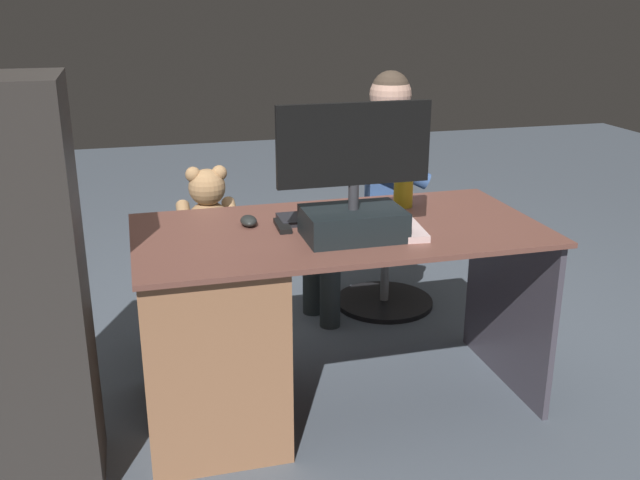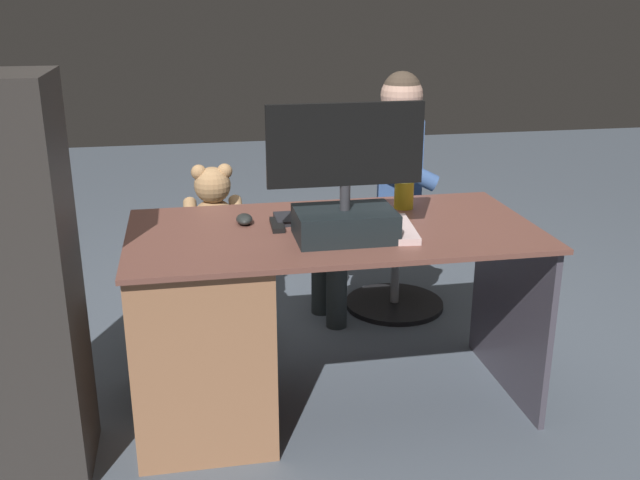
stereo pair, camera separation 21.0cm
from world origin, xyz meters
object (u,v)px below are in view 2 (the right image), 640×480
at_px(cup, 404,195).
at_px(tv_remote, 277,225).
at_px(keyboard, 331,216).
at_px(visitor_chair, 396,258).
at_px(teddy_bear, 214,209).
at_px(desk, 226,322).
at_px(monitor, 345,198).
at_px(office_chair_teddy, 218,290).
at_px(person, 384,174).
at_px(computer_mouse, 244,219).

height_order(cup, tv_remote, cup).
height_order(keyboard, visitor_chair, keyboard).
relative_size(tv_remote, teddy_bear, 0.41).
bearing_deg(cup, desk, 15.57).
distance_m(monitor, office_chair_teddy, 1.04).
xyz_separation_m(desk, person, (-0.81, -0.81, 0.33)).
bearing_deg(monitor, tv_remote, -37.70).
relative_size(cup, person, 0.09).
relative_size(desk, visitor_chair, 2.95).
bearing_deg(person, computer_mouse, 44.07).
height_order(monitor, tv_remote, monitor).
xyz_separation_m(keyboard, office_chair_teddy, (0.42, -0.50, -0.47)).
relative_size(teddy_bear, visitor_chair, 0.74).
height_order(computer_mouse, tv_remote, computer_mouse).
xyz_separation_m(tv_remote, person, (-0.61, -0.77, -0.02)).
bearing_deg(desk, tv_remote, -166.40).
height_order(desk, keyboard, keyboard).
height_order(computer_mouse, office_chair_teddy, computer_mouse).
xyz_separation_m(cup, office_chair_teddy, (0.73, -0.41, -0.52)).
relative_size(cup, tv_remote, 0.73).
distance_m(visitor_chair, person, 0.45).
bearing_deg(visitor_chair, keyboard, 56.31).
xyz_separation_m(cup, visitor_chair, (-0.17, -0.63, -0.51)).
height_order(keyboard, office_chair_teddy, keyboard).
bearing_deg(cup, office_chair_teddy, -29.24).
bearing_deg(visitor_chair, person, 13.88).
bearing_deg(keyboard, office_chair_teddy, -50.06).
height_order(keyboard, tv_remote, keyboard).
bearing_deg(keyboard, tv_remote, 16.41).
distance_m(teddy_bear, visitor_chair, 0.99).
xyz_separation_m(teddy_bear, person, (-0.82, -0.19, 0.08)).
relative_size(visitor_chair, person, 0.42).
distance_m(computer_mouse, teddy_bear, 0.53).
distance_m(monitor, teddy_bear, 0.88).
distance_m(desk, teddy_bear, 0.67).
xyz_separation_m(desk, computer_mouse, (-0.09, -0.11, 0.36)).
bearing_deg(office_chair_teddy, tv_remote, 110.27).
bearing_deg(person, teddy_bear, 13.01).
relative_size(keyboard, tv_remote, 2.80).
xyz_separation_m(computer_mouse, visitor_chair, (-0.81, -0.72, -0.47)).
xyz_separation_m(monitor, keyboard, (0.00, -0.23, -0.13)).
distance_m(tv_remote, visitor_chair, 1.15).
bearing_deg(computer_mouse, tv_remote, 151.22).
relative_size(keyboard, person, 0.35).
distance_m(monitor, computer_mouse, 0.42).
bearing_deg(computer_mouse, person, -135.93).
height_order(monitor, keyboard, monitor).
distance_m(computer_mouse, person, 1.01).
height_order(monitor, computer_mouse, monitor).
bearing_deg(monitor, cup, -134.13).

